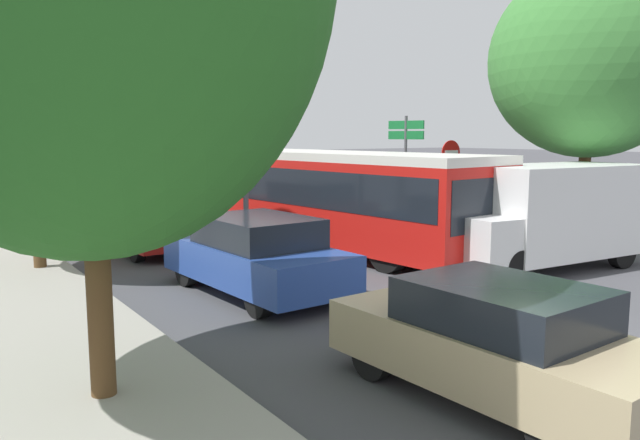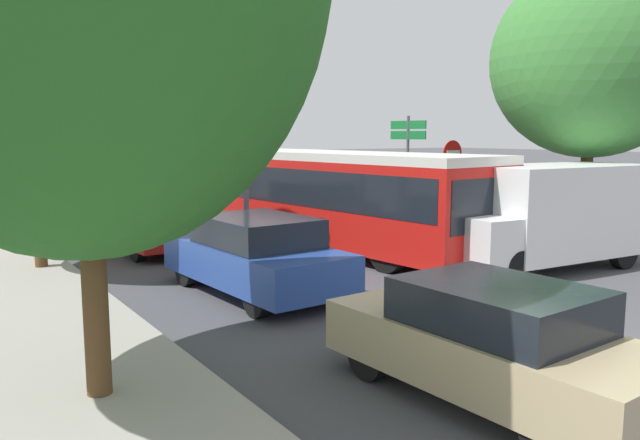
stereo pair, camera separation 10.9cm
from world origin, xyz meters
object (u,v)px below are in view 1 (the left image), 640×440
at_px(tree_right_near, 591,61).
at_px(queued_car_red, 146,221).
at_px(tree_left_mid, 26,37).
at_px(traffic_light, 246,156).
at_px(queued_car_blue, 256,255).
at_px(articulated_bus, 256,184).
at_px(direction_sign_post, 406,147).
at_px(white_van, 549,213).
at_px(queued_car_tan, 496,341).
at_px(no_entry_sign, 450,174).
at_px(city_bus_rear, 46,171).

bearing_deg(tree_right_near, queued_car_red, 148.18).
bearing_deg(tree_left_mid, queued_car_red, 27.01).
bearing_deg(traffic_light, tree_left_mid, -115.28).
bearing_deg(queued_car_red, queued_car_blue, 178.96).
height_order(articulated_bus, direction_sign_post, direction_sign_post).
distance_m(queued_car_blue, white_van, 6.75).
bearing_deg(direction_sign_post, traffic_light, 9.45).
bearing_deg(direction_sign_post, queued_car_red, -13.40).
bearing_deg(queued_car_blue, direction_sign_post, -60.06).
distance_m(white_van, tree_right_near, 4.86).
bearing_deg(queued_car_tan, no_entry_sign, -46.09).
xyz_separation_m(queued_car_blue, queued_car_red, (-0.20, 5.63, 0.02)).
bearing_deg(traffic_light, no_entry_sign, 89.67).
xyz_separation_m(queued_car_blue, traffic_light, (1.04, 2.37, 1.75)).
bearing_deg(white_van, articulated_bus, -67.00).
distance_m(queued_car_red, tree_right_near, 12.20).
bearing_deg(white_van, direction_sign_post, -102.62).
bearing_deg(queued_car_red, direction_sign_post, -92.60).
bearing_deg(direction_sign_post, white_van, 59.09).
relative_size(city_bus_rear, queued_car_blue, 2.61).
bearing_deg(queued_car_blue, articulated_bus, -31.40).
relative_size(queued_car_red, tree_right_near, 0.60).
bearing_deg(no_entry_sign, queued_car_tan, -43.04).
height_order(white_van, tree_right_near, tree_right_near).
distance_m(articulated_bus, city_bus_rear, 12.55).
height_order(queued_car_tan, direction_sign_post, direction_sign_post).
xyz_separation_m(city_bus_rear, direction_sign_post, (8.92, -13.11, 1.15)).
xyz_separation_m(city_bus_rear, traffic_light, (1.18, -16.44, 1.09)).
relative_size(queued_car_blue, white_van, 0.85).
bearing_deg(direction_sign_post, tree_right_near, 83.43).
bearing_deg(articulated_bus, city_bus_rear, -167.69).
bearing_deg(queued_car_red, white_van, -140.06).
distance_m(queued_car_blue, tree_right_near, 10.43).
xyz_separation_m(no_entry_sign, tree_right_near, (1.99, -2.89, 2.99)).
distance_m(city_bus_rear, queued_car_tan, 24.50).
bearing_deg(articulated_bus, no_entry_sign, 35.88).
xyz_separation_m(white_van, tree_left_mid, (-9.57, 5.79, 3.73)).
distance_m(direction_sign_post, tree_right_near, 6.60).
height_order(traffic_light, tree_right_near, tree_right_near).
xyz_separation_m(articulated_bus, city_bus_rear, (-3.84, 11.95, -0.05)).
bearing_deg(queued_car_red, traffic_light, -162.26).
xyz_separation_m(queued_car_blue, tree_left_mid, (-3.02, 4.19, 4.22)).
relative_size(queued_car_tan, direction_sign_post, 1.11).
height_order(no_entry_sign, tree_left_mid, tree_left_mid).
distance_m(city_bus_rear, tree_right_near, 21.83).
relative_size(queued_car_red, direction_sign_post, 1.23).
relative_size(articulated_bus, queued_car_tan, 4.32).
xyz_separation_m(tree_left_mid, tree_right_near, (12.59, -4.62, -0.11)).
xyz_separation_m(queued_car_red, tree_left_mid, (-2.83, -1.44, 4.21)).
bearing_deg(white_van, queued_car_red, -42.56).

